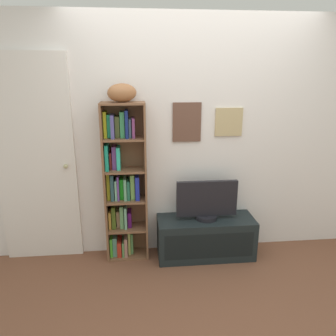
{
  "coord_description": "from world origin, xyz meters",
  "views": [
    {
      "loc": [
        -0.57,
        -2.1,
        1.9
      ],
      "look_at": [
        -0.28,
        0.85,
        1.01
      ],
      "focal_mm": 34.3,
      "sensor_mm": 36.0,
      "label": 1
    }
  ],
  "objects_px": {
    "tv_stand": "(205,237)",
    "television": "(207,201)",
    "bookshelf": "(123,185)",
    "football": "(122,93)",
    "door": "(36,162)"
  },
  "relations": [
    {
      "from": "tv_stand",
      "to": "television",
      "type": "xyz_separation_m",
      "value": [
        0.0,
        0.0,
        0.41
      ]
    },
    {
      "from": "tv_stand",
      "to": "door",
      "type": "height_order",
      "value": "door"
    },
    {
      "from": "door",
      "to": "television",
      "type": "bearing_deg",
      "value": -5.72
    },
    {
      "from": "football",
      "to": "door",
      "type": "bearing_deg",
      "value": 173.7
    },
    {
      "from": "bookshelf",
      "to": "television",
      "type": "height_order",
      "value": "bookshelf"
    },
    {
      "from": "football",
      "to": "tv_stand",
      "type": "xyz_separation_m",
      "value": [
        0.82,
        -0.07,
        -1.5
      ]
    },
    {
      "from": "bookshelf",
      "to": "tv_stand",
      "type": "height_order",
      "value": "bookshelf"
    },
    {
      "from": "bookshelf",
      "to": "football",
      "type": "bearing_deg",
      "value": -41.98
    },
    {
      "from": "football",
      "to": "door",
      "type": "distance_m",
      "value": 1.11
    },
    {
      "from": "bookshelf",
      "to": "television",
      "type": "bearing_deg",
      "value": -6.71
    },
    {
      "from": "television",
      "to": "football",
      "type": "bearing_deg",
      "value": 174.9
    },
    {
      "from": "football",
      "to": "television",
      "type": "relative_size",
      "value": 0.45
    },
    {
      "from": "football",
      "to": "door",
      "type": "relative_size",
      "value": 0.14
    },
    {
      "from": "bookshelf",
      "to": "tv_stand",
      "type": "bearing_deg",
      "value": -6.79
    },
    {
      "from": "bookshelf",
      "to": "tv_stand",
      "type": "distance_m",
      "value": 1.04
    }
  ]
}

